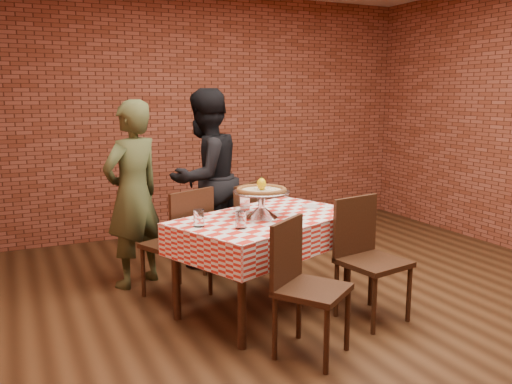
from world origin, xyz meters
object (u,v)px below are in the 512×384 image
pizza (262,191)px  chair_near_left (312,290)px  pizza_stand (261,204)px  chair_far_right (230,228)px  water_glass_right (199,218)px  diner_black (205,178)px  chair_near_right (374,261)px  chair_far_left (176,242)px  condiment_caddy (242,202)px  table (267,263)px  diner_olive (133,194)px  water_glass_left (241,220)px

pizza → chair_near_left: size_ratio=0.43×
pizza_stand → chair_far_right: pizza_stand is taller
pizza_stand → water_glass_right: size_ratio=3.64×
diner_black → water_glass_right: bearing=41.1°
chair_near_right → chair_far_left: bearing=127.7°
chair_near_right → condiment_caddy: bearing=122.5°
table → chair_near_right: size_ratio=1.54×
chair_near_left → diner_olive: 2.01m
water_glass_right → chair_near_right: 1.35m
pizza_stand → table: bearing=5.6°
condiment_caddy → chair_near_right: bearing=-63.9°
pizza_stand → chair_near_right: size_ratio=0.49×
chair_far_right → diner_olive: diner_olive is taller
table → condiment_caddy: size_ratio=9.75×
table → pizza_stand: 0.49m
water_glass_left → diner_black: diner_black is taller
chair_far_left → diner_black: (0.53, 0.72, 0.41)m
pizza → chair_far_right: size_ratio=0.44×
pizza_stand → pizza: size_ratio=1.16×
condiment_caddy → diner_olive: bearing=118.1°
water_glass_right → chair_far_right: bearing=56.6°
chair_near_left → chair_far_left: 1.48m
chair_near_right → table: bearing=129.5°
pizza_stand → pizza: (0.00, 0.00, 0.11)m
condiment_caddy → chair_near_right: 1.15m
diner_black → chair_far_left: bearing=26.4°
pizza_stand → chair_far_left: pizza_stand is taller
water_glass_right → diner_black: (0.54, 1.36, 0.06)m
chair_near_right → chair_far_left: (-1.21, 1.09, 0.01)m
diner_olive → diner_black: diner_black is taller
water_glass_right → chair_near_left: (0.51, -0.75, -0.37)m
diner_black → water_glass_left: bearing=52.2°
pizza → chair_far_left: bearing=133.2°
table → chair_near_right: chair_near_right is taller
pizza_stand → water_glass_right: (-0.54, -0.08, -0.04)m
pizza → water_glass_left: (-0.29, -0.26, -0.15)m
table → chair_far_right: bearing=86.2°
pizza_stand → diner_black: diner_black is taller
water_glass_left → chair_near_right: 1.07m
water_glass_right → chair_far_left: chair_far_left is taller
chair_far_right → pizza_stand: bearing=47.9°
water_glass_left → chair_far_right: 1.29m
water_glass_left → condiment_caddy: 0.57m
pizza_stand → chair_near_left: 0.93m
pizza_stand → pizza: 0.11m
pizza → chair_near_right: (0.68, -0.53, -0.50)m
diner_olive → chair_far_right: bearing=145.4°
pizza_stand → chair_near_left: pizza_stand is taller
pizza → water_glass_left: pizza is taller
chair_near_right → chair_far_right: bearing=101.6°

